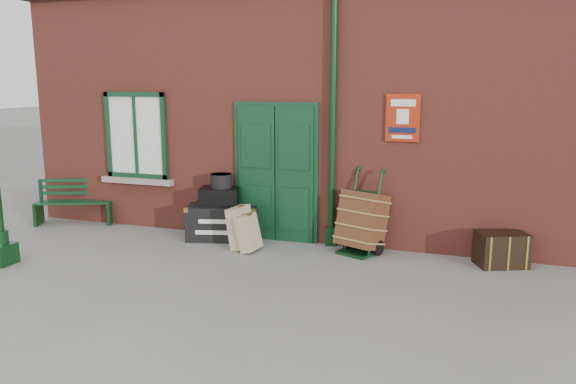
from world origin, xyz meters
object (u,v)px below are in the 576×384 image
at_px(bench, 75,201).
at_px(porter_trolley, 362,221).
at_px(dark_trunk, 501,249).
at_px(houdini_trunk, 223,222).

bearing_deg(bench, porter_trolley, -23.28).
relative_size(bench, dark_trunk, 2.10).
bearing_deg(houdini_trunk, dark_trunk, -15.28).
relative_size(porter_trolley, dark_trunk, 1.88).
xyz_separation_m(porter_trolley, dark_trunk, (2.01, 0.01, -0.25)).
xyz_separation_m(bench, porter_trolley, (5.36, -0.08, 0.07)).
xyz_separation_m(houdini_trunk, porter_trolley, (2.34, -0.02, 0.20)).
height_order(bench, dark_trunk, bench).
xyz_separation_m(houdini_trunk, dark_trunk, (4.35, -0.01, -0.04)).
bearing_deg(dark_trunk, houdini_trunk, 156.37).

